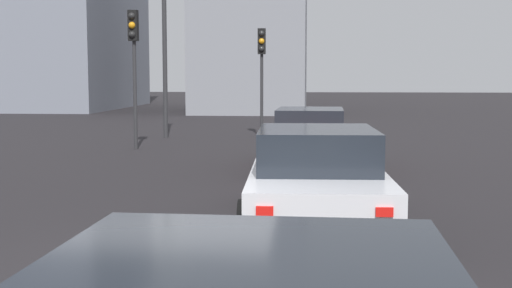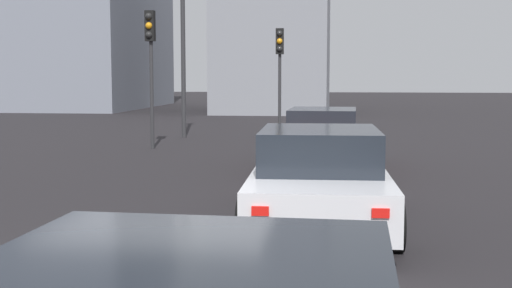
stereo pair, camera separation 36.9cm
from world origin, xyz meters
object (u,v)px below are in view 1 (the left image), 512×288
(car_red_left_lead, at_px, (310,139))
(street_lamp_kerbside, at_px, (164,24))
(car_white_left_second, at_px, (316,178))
(traffic_light_near_right, at_px, (134,50))
(traffic_light_near_left, at_px, (262,59))

(car_red_left_lead, relative_size, street_lamp_kerbside, 0.70)
(car_white_left_second, relative_size, traffic_light_near_right, 1.18)
(street_lamp_kerbside, bearing_deg, car_white_left_second, -159.03)
(car_red_left_lead, xyz_separation_m, car_white_left_second, (-6.18, -0.11, 0.01))
(car_white_left_second, bearing_deg, street_lamp_kerbside, 18.98)
(traffic_light_near_left, bearing_deg, car_white_left_second, 5.43)
(traffic_light_near_right, bearing_deg, street_lamp_kerbside, -178.04)
(traffic_light_near_right, bearing_deg, car_white_left_second, 31.79)
(car_red_left_lead, bearing_deg, car_white_left_second, -177.69)
(traffic_light_near_left, xyz_separation_m, street_lamp_kerbside, (-0.38, 3.39, 1.22))
(traffic_light_near_left, bearing_deg, traffic_light_near_right, -41.64)
(car_white_left_second, relative_size, street_lamp_kerbside, 0.72)
(traffic_light_near_right, xyz_separation_m, street_lamp_kerbside, (3.84, -0.09, 1.04))
(car_white_left_second, height_order, street_lamp_kerbside, street_lamp_kerbside)
(car_red_left_lead, height_order, traffic_light_near_left, traffic_light_near_left)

